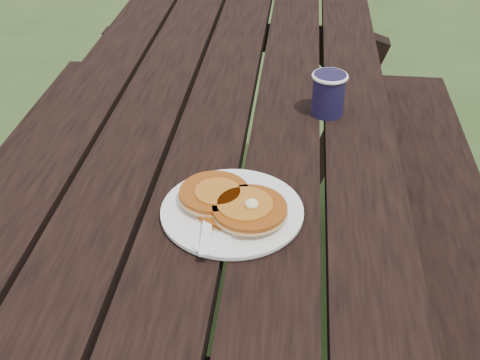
# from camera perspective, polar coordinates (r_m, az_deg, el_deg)

# --- Properties ---
(ground) EXTENTS (60.00, 60.00, 0.00)m
(ground) POSITION_cam_1_polar(r_m,az_deg,el_deg) (1.78, -1.80, -15.65)
(ground) COLOR #2D401B
(ground) RESTS_ON ground
(picnic_table) EXTENTS (1.36, 1.80, 0.75)m
(picnic_table) POSITION_cam_1_polar(r_m,az_deg,el_deg) (1.51, -2.05, -6.79)
(picnic_table) COLOR black
(picnic_table) RESTS_ON ground
(plate) EXTENTS (0.30, 0.30, 0.01)m
(plate) POSITION_cam_1_polar(r_m,az_deg,el_deg) (1.00, -0.75, -3.03)
(plate) COLOR white
(plate) RESTS_ON picnic_table
(pancake_stack) EXTENTS (0.18, 0.16, 0.04)m
(pancake_stack) POSITION_cam_1_polar(r_m,az_deg,el_deg) (0.99, -0.70, -2.20)
(pancake_stack) COLOR #9C4911
(pancake_stack) RESTS_ON plate
(knife) EXTENTS (0.14, 0.14, 0.00)m
(knife) POSITION_cam_1_polar(r_m,az_deg,el_deg) (0.96, 0.14, -4.47)
(knife) COLOR white
(knife) RESTS_ON plate
(fork) EXTENTS (0.04, 0.16, 0.01)m
(fork) POSITION_cam_1_polar(r_m,az_deg,el_deg) (0.94, -3.20, -4.94)
(fork) COLOR white
(fork) RESTS_ON plate
(coffee_cup) EXTENTS (0.08, 0.08, 0.09)m
(coffee_cup) POSITION_cam_1_polar(r_m,az_deg,el_deg) (1.29, 8.41, 8.31)
(coffee_cup) COLOR black
(coffee_cup) RESTS_ON picnic_table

